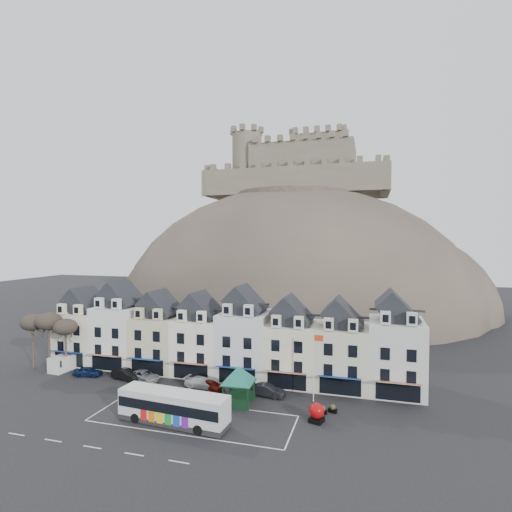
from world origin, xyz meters
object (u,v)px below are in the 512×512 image
Objects in this scene: car_black at (126,375)px; car_charcoal at (267,390)px; bus at (173,406)px; red_buoy at (317,412)px; car_navy at (88,371)px; car_silver at (144,376)px; car_white at (202,383)px; car_maroon at (212,385)px; flagpole at (314,362)px; white_van at (66,362)px; bus_shelter at (239,375)px.

car_black is 20.41m from car_charcoal.
red_buoy is (14.57, 4.58, -0.85)m from bus.
car_charcoal is (26.53, 0.00, 0.06)m from car_navy.
car_silver is at bearing 137.96° from bus.
car_charcoal is at bearing -88.67° from car_white.
red_buoy reaches higher than car_charcoal.
car_black is 1.21× the size of car_maroon.
white_van is (-37.65, 1.56, -3.65)m from flagpole.
bus reaches higher than car_silver.
car_silver is at bearing 94.43° from car_charcoal.
bus reaches higher than car_white.
car_navy is 19.12m from car_maroon.
bus_shelter is 6.52m from car_maroon.
bus_shelter is 3.51× the size of red_buoy.
car_white is at bearing 94.46° from car_charcoal.
car_silver is (-23.70, 0.65, -4.12)m from flagpole.
bus is 21.37m from car_navy.
bus_shelter is 15.98m from car_silver.
white_van is 11.44m from car_black.
bus is at bearing -162.53° from red_buoy.
car_navy is 8.75m from car_silver.
car_navy is (-18.86, 9.97, -1.22)m from bus.
bus_shelter is at bearing -85.63° from car_silver.
car_maroon is (-4.79, 3.30, -2.94)m from bus_shelter.
white_van is at bearing 158.78° from bus.
car_maroon is at bearing -74.80° from car_silver.
car_maroon is at bearing -99.92° from car_white.
red_buoy reaches higher than car_maroon.
car_maroon is (1.53, -0.37, -0.07)m from car_white.
flagpole is 32.68m from car_navy.
car_navy is at bearing -179.83° from flagpole.
car_white is (-6.31, 3.67, -2.87)m from bus_shelter.
car_black is 0.99× the size of car_charcoal.
car_white is (-1.27, 10.34, -1.21)m from bus.
flagpole is at bearing 100.46° from red_buoy.
bus reaches higher than car_black.
white_van is 31.80m from car_charcoal.
car_navy is at bearing 170.85° from red_buoy.
flagpole is (-1.01, 5.48, 3.74)m from red_buoy.
car_black is 0.94× the size of car_silver.
red_buoy is 0.46× the size of car_charcoal.
red_buoy is 0.56× the size of car_maroon.
red_buoy is 0.40× the size of white_van.
red_buoy is at bearing -106.28° from car_white.
red_buoy is (9.52, -2.08, -2.51)m from bus_shelter.
car_charcoal is (-5.89, -0.10, -4.05)m from flagpole.
car_silver is at bearing 162.15° from bus_shelter.
flagpole is 2.28× the size of car_maroon.
white_van is (-29.14, 4.96, -2.43)m from bus_shelter.
car_charcoal is at bearing 0.86° from white_van.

